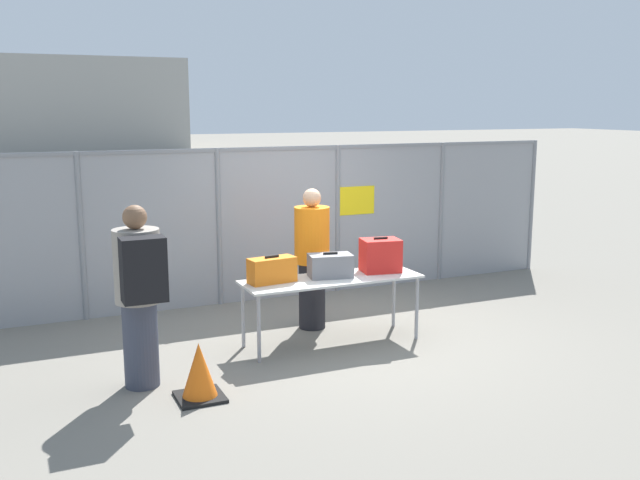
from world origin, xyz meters
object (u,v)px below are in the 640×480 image
suitcase_grey (330,266)px  utility_trailer (331,238)px  security_worker_near (312,257)px  suitcase_orange (272,270)px  suitcase_red (380,255)px  traveler_hooded (139,290)px  traffic_cone (199,373)px  inspection_table (332,283)px

suitcase_grey → utility_trailer: bearing=64.9°
suitcase_grey → security_worker_near: bearing=88.1°
suitcase_orange → suitcase_red: 1.30m
suitcase_grey → traveler_hooded: (-2.15, -0.51, 0.08)m
suitcase_orange → traveler_hooded: bearing=-160.2°
suitcase_grey → traffic_cone: 2.09m
inspection_table → traveler_hooded: traveler_hooded is taller
suitcase_grey → utility_trailer: (1.81, 3.86, -0.47)m
inspection_table → utility_trailer: bearing=65.1°
suitcase_grey → traveler_hooded: size_ratio=0.30×
suitcase_grey → suitcase_red: suitcase_red is taller
suitcase_grey → utility_trailer: size_ratio=0.13×
suitcase_grey → traffic_cone: bearing=-150.9°
suitcase_red → traffic_cone: size_ratio=0.90×
suitcase_orange → suitcase_red: bearing=-0.8°
traveler_hooded → traffic_cone: size_ratio=3.29×
security_worker_near → inspection_table: bearing=85.5°
suitcase_red → suitcase_orange: bearing=179.2°
inspection_table → traffic_cone: bearing=-152.1°
inspection_table → utility_trailer: size_ratio=0.49×
suitcase_orange → traffic_cone: size_ratio=1.01×
inspection_table → suitcase_orange: 0.70m
suitcase_orange → suitcase_red: (1.30, -0.02, 0.05)m
traveler_hooded → utility_trailer: (3.96, 4.36, -0.55)m
suitcase_red → traffic_cone: bearing=-157.6°
suitcase_red → security_worker_near: size_ratio=0.28×
suitcase_grey → suitcase_red: (0.63, 0.01, 0.06)m
suitcase_orange → suitcase_red: suitcase_red is taller
inspection_table → traveler_hooded: bearing=-168.0°
suitcase_red → traveler_hooded: bearing=-169.5°
traffic_cone → utility_trailer: bearing=53.7°
traffic_cone → suitcase_red: bearing=22.4°
inspection_table → security_worker_near: security_worker_near is taller
suitcase_grey → traveler_hooded: bearing=-166.7°
traveler_hooded → security_worker_near: 2.42m
traveler_hooded → utility_trailer: 5.92m
inspection_table → utility_trailer: inspection_table is taller
utility_trailer → traffic_cone: size_ratio=7.79×
suitcase_red → security_worker_near: security_worker_near is taller
inspection_table → suitcase_red: (0.64, 0.06, 0.25)m
suitcase_red → inspection_table: bearing=-174.7°
suitcase_red → security_worker_near: 0.82m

